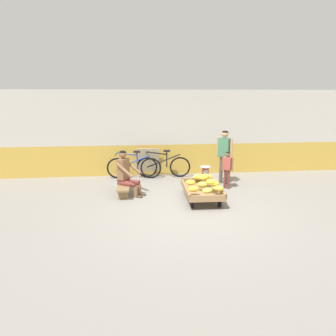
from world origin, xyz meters
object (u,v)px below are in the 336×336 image
(plastic_crate, at_px, (205,182))
(weighing_scale, at_px, (205,171))
(low_bench, at_px, (124,186))
(customer_adult, at_px, (224,151))
(customer_child, at_px, (227,166))
(bicycle_far_left, at_px, (163,166))
(banana_cart, at_px, (202,191))
(sign_board, at_px, (148,162))
(bicycle_near_left, at_px, (134,167))
(vendor_seated, at_px, (126,173))

(plastic_crate, height_order, weighing_scale, weighing_scale)
(low_bench, height_order, weighing_scale, weighing_scale)
(customer_adult, bearing_deg, customer_child, -95.01)
(bicycle_far_left, bearing_deg, customer_child, -39.50)
(banana_cart, relative_size, sign_board, 1.65)
(plastic_crate, relative_size, bicycle_near_left, 0.22)
(weighing_scale, relative_size, sign_board, 0.34)
(plastic_crate, bearing_deg, low_bench, -171.27)
(banana_cart, xyz_separation_m, customer_child, (0.87, 0.84, 0.39))
(banana_cart, bearing_deg, bicycle_near_left, 127.82)
(low_bench, xyz_separation_m, vendor_seated, (0.08, -0.04, 0.37))
(banana_cart, bearing_deg, plastic_crate, 72.72)
(low_bench, xyz_separation_m, weighing_scale, (2.20, 0.34, 0.25))
(banana_cart, height_order, bicycle_near_left, bicycle_near_left)
(bicycle_far_left, distance_m, customer_child, 2.11)
(vendor_seated, height_order, bicycle_near_left, vendor_seated)
(low_bench, relative_size, vendor_seated, 0.97)
(bicycle_far_left, xyz_separation_m, customer_child, (1.61, -1.33, 0.28))
(plastic_crate, distance_m, bicycle_far_left, 1.58)
(bicycle_far_left, bearing_deg, vendor_seated, -124.82)
(customer_adult, bearing_deg, banana_cart, -124.87)
(vendor_seated, distance_m, sign_board, 1.93)
(vendor_seated, bearing_deg, customer_child, 4.71)
(bicycle_far_left, bearing_deg, low_bench, -127.47)
(banana_cart, relative_size, weighing_scale, 4.86)
(plastic_crate, height_order, customer_adult, customer_adult)
(customer_child, bearing_deg, weighing_scale, 164.07)
(weighing_scale, relative_size, customer_adult, 0.20)
(bicycle_near_left, bearing_deg, banana_cart, -52.18)
(banana_cart, relative_size, customer_child, 1.43)
(low_bench, xyz_separation_m, plastic_crate, (2.20, 0.34, -0.05))
(bicycle_far_left, bearing_deg, banana_cart, -71.15)
(bicycle_near_left, relative_size, customer_child, 1.63)
(low_bench, relative_size, bicycle_far_left, 0.67)
(low_bench, height_order, plastic_crate, plastic_crate)
(bicycle_far_left, relative_size, customer_child, 1.63)
(banana_cart, bearing_deg, customer_adult, 55.13)
(vendor_seated, bearing_deg, weighing_scale, 10.16)
(bicycle_far_left, bearing_deg, customer_adult, -27.40)
(low_bench, xyz_separation_m, customer_child, (2.76, 0.18, 0.43))
(banana_cart, bearing_deg, bicycle_far_left, 108.85)
(weighing_scale, xyz_separation_m, customer_adult, (0.60, 0.31, 0.50))
(low_bench, bearing_deg, bicycle_far_left, 52.53)
(low_bench, bearing_deg, sign_board, 68.90)
(bicycle_near_left, bearing_deg, vendor_seated, -96.46)
(bicycle_near_left, xyz_separation_m, sign_board, (0.44, 0.32, 0.09))
(bicycle_near_left, xyz_separation_m, bicycle_far_left, (0.91, 0.05, 0.00))
(vendor_seated, relative_size, customer_adult, 0.75)
(vendor_seated, xyz_separation_m, sign_board, (0.61, 1.82, -0.13))
(banana_cart, height_order, customer_child, customer_child)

